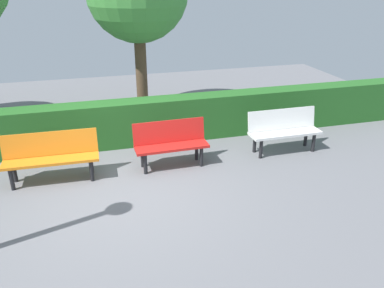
{
  "coord_description": "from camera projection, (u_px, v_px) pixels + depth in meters",
  "views": [
    {
      "loc": [
        0.48,
        5.95,
        3.39
      ],
      "look_at": [
        -1.29,
        -0.35,
        0.55
      ],
      "focal_mm": 36.77,
      "sensor_mm": 36.0,
      "label": 1
    }
  ],
  "objects": [
    {
      "name": "bench_white",
      "position": [
        284.0,
        129.0,
        8.02
      ],
      "size": [
        1.48,
        0.46,
        0.86
      ],
      "rotation": [
        0.0,
        0.0,
        0.0
      ],
      "color": "white",
      "rests_on": "ground_plane"
    },
    {
      "name": "hedge_row",
      "position": [
        162.0,
        120.0,
        8.53
      ],
      "size": [
        12.53,
        0.52,
        0.95
      ],
      "primitive_type": "cube",
      "color": "#266023",
      "rests_on": "ground_plane"
    },
    {
      "name": "bench_red",
      "position": [
        171.0,
        142.0,
        7.4
      ],
      "size": [
        1.38,
        0.48,
        0.86
      ],
      "rotation": [
        0.0,
        0.0,
        0.02
      ],
      "color": "red",
      "rests_on": "ground_plane"
    },
    {
      "name": "ground_plane",
      "position": [
        125.0,
        189.0,
        6.73
      ],
      "size": [
        16.53,
        16.53,
        0.0
      ],
      "primitive_type": "plane",
      "color": "slate"
    },
    {
      "name": "bench_orange",
      "position": [
        51.0,
        155.0,
        6.87
      ],
      "size": [
        1.63,
        0.5,
        0.86
      ],
      "rotation": [
        0.0,
        0.0,
        -0.03
      ],
      "color": "orange",
      "rests_on": "ground_plane"
    }
  ]
}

